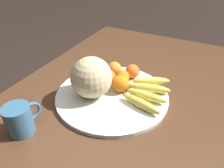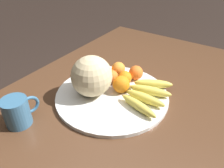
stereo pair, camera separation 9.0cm
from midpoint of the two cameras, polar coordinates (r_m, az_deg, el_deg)
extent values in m
cube|color=#4C301E|center=(0.98, 6.80, -3.03)|extent=(1.41, 0.97, 0.04)
cube|color=#4C301E|center=(1.80, 4.16, 1.66)|extent=(0.07, 0.07, 0.70)
cylinder|color=white|center=(0.93, 2.76, -3.05)|extent=(0.48, 0.48, 0.02)
torus|color=#1E4C56|center=(0.93, 2.76, -2.95)|extent=(0.48, 0.48, 0.01)
sphere|color=beige|center=(0.88, -2.47, 1.96)|extent=(0.17, 0.17, 0.17)
sphere|color=#473819|center=(0.93, 7.02, -1.29)|extent=(0.03, 0.03, 0.03)
ellipsoid|color=#DBC64C|center=(0.85, 10.00, -5.74)|extent=(0.08, 0.18, 0.03)
ellipsoid|color=#DBC64C|center=(0.89, 11.54, -3.74)|extent=(0.04, 0.17, 0.04)
ellipsoid|color=#DBC64C|center=(0.93, 12.64, -1.81)|extent=(0.08, 0.18, 0.04)
ellipsoid|color=#DBC64C|center=(0.98, 13.34, -0.01)|extent=(0.11, 0.17, 0.04)
sphere|color=orange|center=(0.92, 5.21, -0.14)|extent=(0.07, 0.07, 0.07)
sphere|color=orange|center=(1.02, 8.78, 2.86)|extent=(0.07, 0.07, 0.07)
sphere|color=orange|center=(1.03, -0.03, 3.83)|extent=(0.07, 0.07, 0.07)
sphere|color=orange|center=(1.04, 4.14, 3.92)|extent=(0.07, 0.07, 0.07)
sphere|color=orange|center=(0.98, 6.02, 1.55)|extent=(0.06, 0.06, 0.06)
sphere|color=orange|center=(0.98, 2.45, 1.86)|extent=(0.06, 0.06, 0.06)
cube|color=white|center=(0.99, 0.46, 0.26)|extent=(0.09, 0.09, 0.00)
cylinder|color=#386689|center=(0.83, -20.87, -6.99)|extent=(0.09, 0.09, 0.11)
torus|color=#386689|center=(0.84, -17.83, -5.33)|extent=(0.07, 0.03, 0.07)
camera|label=1|loc=(0.04, -87.14, 1.93)|focal=35.00mm
camera|label=2|loc=(0.04, 92.86, -1.93)|focal=35.00mm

